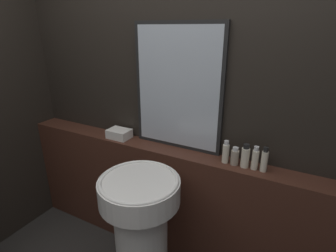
{
  "coord_description": "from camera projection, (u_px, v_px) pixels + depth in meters",
  "views": [
    {
      "loc": [
        0.78,
        -0.31,
        1.78
      ],
      "look_at": [
        0.01,
        1.15,
        1.16
      ],
      "focal_mm": 28.0,
      "sensor_mm": 36.0,
      "label": 1
    }
  ],
  "objects": [
    {
      "name": "towel_stack",
      "position": [
        119.0,
        134.0,
        2.12
      ],
      "size": [
        0.18,
        0.13,
        0.07
      ],
      "color": "silver",
      "rests_on": "vanity_counter"
    },
    {
      "name": "body_wash_bottle",
      "position": [
        255.0,
        159.0,
        1.64
      ],
      "size": [
        0.04,
        0.04,
        0.16
      ],
      "color": "beige",
      "rests_on": "vanity_counter"
    },
    {
      "name": "pedestal_sink",
      "position": [
        141.0,
        234.0,
        1.67
      ],
      "size": [
        0.49,
        0.49,
        0.96
      ],
      "color": "silver",
      "rests_on": "ground_plane"
    },
    {
      "name": "mirror",
      "position": [
        178.0,
        88.0,
        1.83
      ],
      "size": [
        0.67,
        0.03,
        0.89
      ],
      "color": "black",
      "rests_on": "vanity_counter"
    },
    {
      "name": "lotion_bottle",
      "position": [
        245.0,
        156.0,
        1.67
      ],
      "size": [
        0.05,
        0.05,
        0.16
      ],
      "color": "beige",
      "rests_on": "vanity_counter"
    },
    {
      "name": "conditioner_bottle",
      "position": [
        235.0,
        157.0,
        1.7
      ],
      "size": [
        0.05,
        0.05,
        0.12
      ],
      "color": "gray",
      "rests_on": "vanity_counter"
    },
    {
      "name": "wall_back",
      "position": [
        181.0,
        106.0,
        1.91
      ],
      "size": [
        8.0,
        0.06,
        2.5
      ],
      "color": "black",
      "rests_on": "ground_plane"
    },
    {
      "name": "hand_soap_bottle",
      "position": [
        264.0,
        160.0,
        1.61
      ],
      "size": [
        0.04,
        0.04,
        0.16
      ],
      "color": "beige",
      "rests_on": "vanity_counter"
    },
    {
      "name": "vanity_counter",
      "position": [
        173.0,
        204.0,
        2.08
      ],
      "size": [
        2.76,
        0.19,
        0.94
      ],
      "color": "#422319",
      "rests_on": "ground_plane"
    },
    {
      "name": "shampoo_bottle",
      "position": [
        226.0,
        152.0,
        1.72
      ],
      "size": [
        0.04,
        0.04,
        0.16
      ],
      "color": "beige",
      "rests_on": "vanity_counter"
    }
  ]
}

